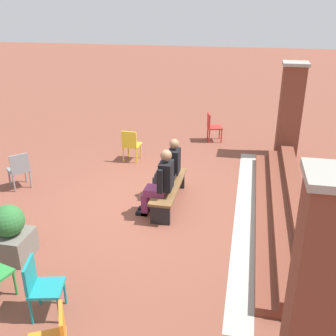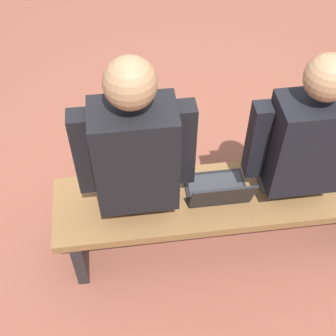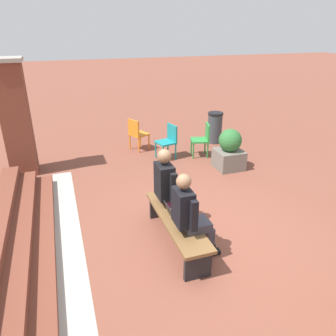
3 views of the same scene
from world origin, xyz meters
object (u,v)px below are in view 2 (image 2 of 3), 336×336
object	(u,v)px
bench	(224,205)
person_student	(295,146)
laptop	(218,191)
person_adult	(135,157)

from	to	relation	value
bench	person_student	xyz separation A→B (m)	(-0.34, -0.07, 0.35)
bench	laptop	distance (m)	0.15
person_student	person_adult	xyz separation A→B (m)	(0.80, -0.00, 0.02)
bench	person_adult	distance (m)	0.59
person_student	bench	bearing A→B (deg)	10.76
person_adult	laptop	world-z (taller)	person_adult
bench	laptop	world-z (taller)	laptop
person_student	person_adult	distance (m)	0.80
person_student	laptop	world-z (taller)	person_student
bench	person_student	distance (m)	0.50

